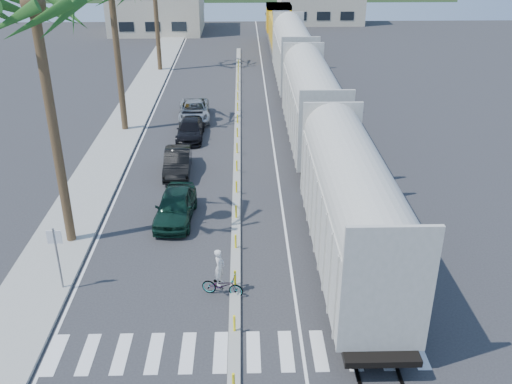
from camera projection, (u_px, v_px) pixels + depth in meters
ground at (235, 317)px, 22.58m from camera, size 140.00×140.00×0.00m
sidewalk at (130, 117)px, 44.84m from camera, size 3.00×90.00×0.15m
rails at (297, 104)px, 47.85m from camera, size 1.56×100.00×0.06m
median at (237, 138)px, 40.49m from camera, size 0.45×60.00×0.85m
crosswalk at (234, 352)px, 20.78m from camera, size 14.00×2.20×0.01m
lane_markings at (210, 117)px, 45.01m from camera, size 9.42×90.00×0.01m
freight_train at (303, 84)px, 42.94m from camera, size 3.00×60.94×5.85m
street_sign at (57, 250)px, 23.36m from camera, size 0.60×0.08×3.00m
car_lead at (175, 206)px, 29.49m from camera, size 2.36×4.85×1.58m
car_second at (178, 162)px, 34.93m from camera, size 1.86×4.54×1.46m
car_third at (190, 130)px, 40.41m from camera, size 1.85×4.51×1.31m
car_rear at (194, 110)px, 44.21m from camera, size 3.03×5.41×1.42m
cyclist at (222, 281)px, 23.63m from camera, size 1.51×2.09×2.18m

